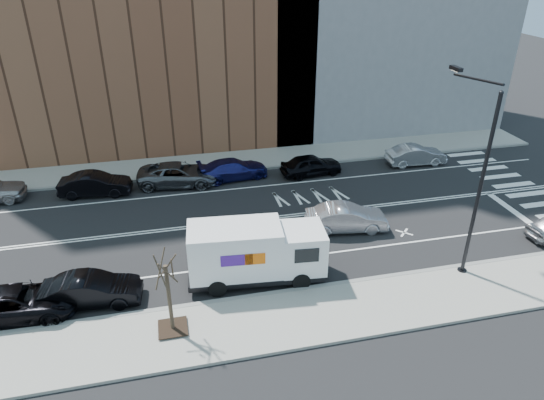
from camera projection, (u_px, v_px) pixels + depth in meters
name	position (u px, v px, depth m)	size (l,w,h in m)	color
ground	(286.00, 216.00, 28.78)	(120.00, 120.00, 0.00)	black
sidewalk_near	(336.00, 311.00, 21.15)	(44.00, 3.60, 0.15)	gray
sidewalk_far	(257.00, 159.00, 36.34)	(44.00, 3.60, 0.15)	gray
curb_near	(323.00, 286.00, 22.70)	(44.00, 0.25, 0.17)	gray
curb_far	(262.00, 168.00, 34.78)	(44.00, 0.25, 0.17)	gray
crosswalk	(520.00, 189.00, 31.96)	(3.00, 14.00, 0.01)	white
road_markings	(286.00, 216.00, 28.78)	(40.00, 8.60, 0.01)	white
streetlight	(476.00, 175.00, 21.85)	(0.44, 4.02, 9.34)	black
street_tree	(170.00, 304.00, 19.46)	(1.20, 1.20, 3.75)	black
fedex_van	(255.00, 252.00, 22.64)	(6.64, 2.79, 2.95)	black
far_parked_b	(95.00, 184.00, 30.97)	(1.56, 4.46, 1.47)	black
far_parked_c	(178.00, 174.00, 32.30)	(2.47, 5.35, 1.49)	#4F5157
far_parked_d	(233.00, 169.00, 33.18)	(1.95, 4.79, 1.39)	navy
far_parked_e	(311.00, 165.00, 33.74)	(1.71, 4.26, 1.45)	black
far_parked_f	(416.00, 155.00, 35.36)	(1.51, 4.34, 1.43)	#AFB0B4
driving_sedan	(347.00, 218.00, 27.08)	(1.58, 4.53, 1.49)	#ABABB0
near_parked_rear_a	(91.00, 290.00, 21.44)	(1.51, 4.33, 1.43)	black
near_parked_rear_b	(18.00, 303.00, 20.73)	(2.29, 4.97, 1.38)	black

